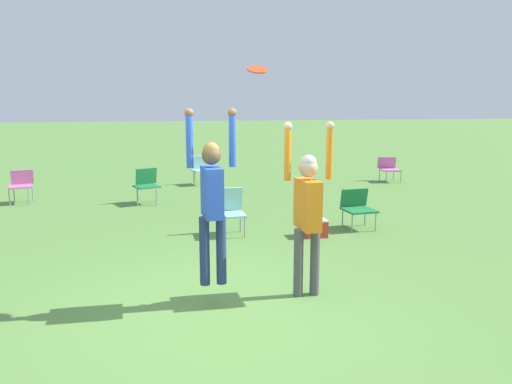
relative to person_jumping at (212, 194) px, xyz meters
The scene contains 11 objects.
ground_plane 1.39m from the person_jumping, 64.49° to the right, with size 120.00×120.00×0.00m, color #56843D.
person_jumping is the anchor object (origin of this frame).
person_defending 1.20m from the person_jumping, ahead, with size 0.63×0.49×2.18m.
frisbee 1.52m from the person_jumping, ahead, with size 0.24×0.22×0.11m.
camping_chair_0 6.56m from the person_jumping, 97.08° to the left, with size 0.68×0.73×0.83m.
camping_chair_1 3.40m from the person_jumping, 77.49° to the left, with size 0.52×0.55×0.85m.
camping_chair_2 9.04m from the person_jumping, 85.16° to the left, with size 0.61×0.65×0.85m.
camping_chair_3 10.64m from the person_jumping, 52.29° to the left, with size 0.67×0.71×0.74m.
camping_chair_4 4.58m from the person_jumping, 44.70° to the left, with size 0.60×0.63×0.74m.
camping_chair_5 8.10m from the person_jumping, 117.82° to the left, with size 0.60×0.63×0.79m.
cooler_box 3.70m from the person_jumping, 51.20° to the left, with size 0.39×0.37×0.32m.
Camera 1 is at (-0.79, -5.42, 2.40)m, focal length 35.00 mm.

